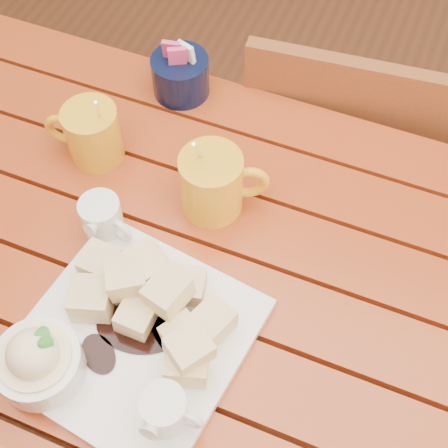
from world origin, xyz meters
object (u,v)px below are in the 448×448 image
at_px(coffee_mug_left, 91,133).
at_px(coffee_mug_right, 213,183).
at_px(dessert_plate, 117,337).
at_px(chair_far, 339,158).
at_px(table, 188,303).

distance_m(coffee_mug_left, coffee_mug_right, 0.22).
relative_size(dessert_plate, chair_far, 0.39).
height_order(table, dessert_plate, dessert_plate).
distance_m(dessert_plate, coffee_mug_left, 0.35).
xyz_separation_m(dessert_plate, chair_far, (0.16, 0.67, -0.31)).
bearing_deg(table, dessert_plate, -103.75).
xyz_separation_m(table, coffee_mug_right, (-0.01, 0.13, 0.16)).
relative_size(coffee_mug_left, chair_far, 0.18).
distance_m(dessert_plate, coffee_mug_right, 0.27).
bearing_deg(dessert_plate, chair_far, 76.43).
relative_size(dessert_plate, coffee_mug_right, 2.02).
bearing_deg(dessert_plate, coffee_mug_right, 84.36).
bearing_deg(chair_far, coffee_mug_left, 40.55).
bearing_deg(table, coffee_mug_right, 93.37).
height_order(coffee_mug_right, chair_far, coffee_mug_right).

